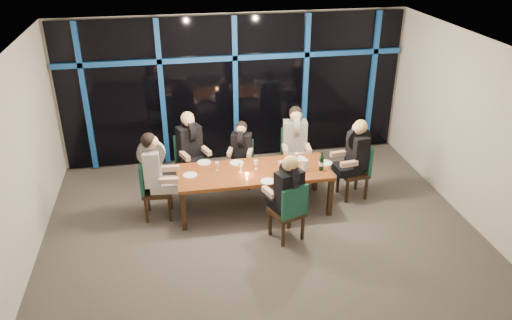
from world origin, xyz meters
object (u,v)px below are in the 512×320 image
object	(u,v)px
diner_far_right	(295,134)
diner_end_right	(356,148)
water_pitcher	(305,165)
chair_end_left	(151,186)
diner_end_left	(155,164)
chair_far_mid	(242,160)
chair_far_right	(294,152)
chair_far_left	(189,158)
wine_bottle	(321,163)
diner_near_mid	(288,185)
chair_end_right	(358,168)
chair_near_mid	(290,210)
dining_table	(254,174)
diner_far_mid	(241,145)
diner_far_left	(190,140)

from	to	relation	value
diner_far_right	diner_end_right	distance (m)	1.17
water_pitcher	chair_end_left	bearing A→B (deg)	155.39
diner_end_left	diner_end_right	bearing A→B (deg)	-84.78
chair_far_mid	chair_far_right	world-z (taller)	chair_far_right
chair_far_left	water_pitcher	size ratio (longest dim) A/B	5.17
wine_bottle	diner_near_mid	bearing A→B (deg)	-135.54
chair_end_left	chair_end_right	xyz separation A→B (m)	(3.66, 0.05, -0.02)
wine_bottle	chair_far_right	bearing A→B (deg)	99.21
diner_far_right	diner_near_mid	size ratio (longest dim) A/B	1.03
chair_far_left	diner_near_mid	xyz separation A→B (m)	(1.39, -2.01, 0.39)
chair_far_right	chair_near_mid	size ratio (longest dim) A/B	1.03
water_pitcher	diner_end_right	bearing A→B (deg)	-5.66
chair_end_left	chair_near_mid	world-z (taller)	chair_end_left
dining_table	diner_end_left	world-z (taller)	diner_end_left
chair_far_left	chair_end_left	xyz separation A→B (m)	(-0.69, -0.99, 0.02)
diner_near_mid	wine_bottle	bearing A→B (deg)	-156.18
chair_far_left	chair_end_right	xyz separation A→B (m)	(2.97, -0.94, -0.00)
chair_far_right	diner_near_mid	size ratio (longest dim) A/B	1.06
chair_end_right	chair_near_mid	world-z (taller)	chair_end_right
chair_end_right	diner_near_mid	world-z (taller)	diner_near_mid
dining_table	water_pitcher	distance (m)	0.88
dining_table	chair_near_mid	xyz separation A→B (m)	(0.38, -1.03, -0.12)
chair_far_mid	chair_end_right	bearing A→B (deg)	-5.23
diner_far_mid	diner_far_right	bearing A→B (deg)	16.00
chair_far_mid	diner_far_mid	bearing A→B (deg)	-90.00
diner_far_right	diner_end_left	size ratio (longest dim) A/B	0.98
chair_near_mid	diner_far_right	world-z (taller)	diner_far_right
dining_table	chair_near_mid	size ratio (longest dim) A/B	2.59
chair_far_left	chair_end_left	size ratio (longest dim) A/B	0.97
diner_far_left	diner_far_mid	distance (m)	0.94
chair_end_right	diner_end_right	world-z (taller)	diner_end_right
chair_far_right	chair_far_mid	bearing A→B (deg)	-174.23
diner_far_right	diner_near_mid	distance (m)	1.89
diner_far_mid	wine_bottle	bearing A→B (deg)	-24.02
chair_far_mid	diner_far_right	xyz separation A→B (m)	(1.00, -0.09, 0.49)
chair_far_left	water_pitcher	xyz separation A→B (m)	(1.89, -1.20, 0.28)
diner_end_right	water_pitcher	xyz separation A→B (m)	(-0.99, -0.25, -0.12)
dining_table	water_pitcher	xyz separation A→B (m)	(0.85, -0.14, 0.17)
diner_end_left	wine_bottle	distance (m)	2.79
diner_far_mid	wine_bottle	world-z (taller)	diner_far_mid
dining_table	chair_far_left	bearing A→B (deg)	134.40
diner_far_left	water_pitcher	bearing A→B (deg)	-51.61
dining_table	chair_end_left	distance (m)	1.74
chair_near_mid	water_pitcher	world-z (taller)	chair_near_mid
chair_far_right	wine_bottle	bearing A→B (deg)	-74.61
diner_end_right	wine_bottle	bearing A→B (deg)	-73.45
chair_far_mid	diner_end_right	distance (m)	2.13
chair_far_mid	diner_far_left	xyz separation A→B (m)	(-0.95, 0.04, 0.48)
dining_table	chair_far_left	distance (m)	1.49
chair_far_right	water_pitcher	world-z (taller)	chair_far_right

